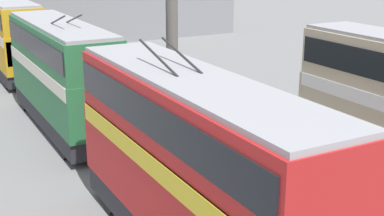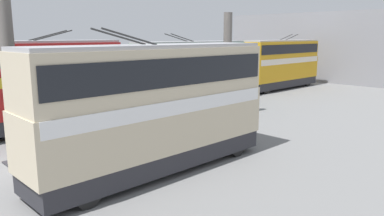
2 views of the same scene
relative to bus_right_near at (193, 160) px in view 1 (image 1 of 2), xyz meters
name	(u,v)px [view 1 (image 1 of 2)]	position (x,y,z in m)	size (l,w,h in m)	color
support_column_far	(172,54)	(11.27, -5.00, 0.39)	(1.02, 1.02, 7.01)	#605B56
bus_right_near	(193,160)	(0.00, 0.00, 0.00)	(10.70, 2.54, 5.85)	black
bus_right_mid	(61,69)	(12.79, 0.00, -0.10)	(10.65, 2.54, 5.67)	black
bus_right_far	(9,32)	(25.74, 0.00, -0.12)	(10.90, 2.54, 5.66)	black
person_aisle_midway	(228,122)	(7.68, -5.97, -2.15)	(0.48, 0.41, 1.59)	#473D33
person_by_left_row	(350,149)	(2.45, -8.14, -2.06)	(0.38, 0.48, 1.75)	#473D33
oil_drum	(270,129)	(7.03, -7.80, -2.56)	(0.57, 0.57, 0.86)	#235638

